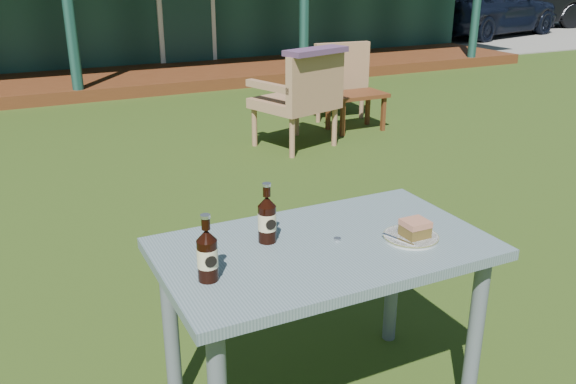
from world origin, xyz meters
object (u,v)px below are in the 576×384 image
cola_bottle_far (207,254)px  armchair_right (335,75)px  cake_slice (415,228)px  car_near (487,6)px  car_far (517,1)px  cola_bottle_near (267,219)px  plate (411,237)px  cafe_table (324,269)px  side_table (356,98)px  armchair_left (301,95)px

cola_bottle_far → armchair_right: size_ratio=0.26×
cake_slice → armchair_right: armchair_right is taller
car_near → car_far: size_ratio=0.97×
cola_bottle_near → plate: bearing=-23.8°
cafe_table → plate: plate is taller
cola_bottle_near → side_table: bearing=53.5°
cafe_table → cola_bottle_far: cola_bottle_far is taller
cafe_table → side_table: (2.44, 3.64, -0.28)m
plate → armchair_right: bearing=63.0°
cola_bottle_far → car_near: bearing=43.4°
armchair_right → car_far: bearing=35.1°
plate → car_far: bearing=43.1°
cafe_table → armchair_left: size_ratio=1.31×
cafe_table → cake_slice: cake_slice is taller
cafe_table → cola_bottle_far: (-0.47, -0.07, 0.19)m
car_far → plate: car_far is taller
cola_bottle_near → cake_slice: bearing=-24.3°
cafe_table → cake_slice: 0.37m
car_near → cola_bottle_near: 14.02m
cola_bottle_far → armchair_left: 3.97m
car_near → cola_bottle_near: (-10.14, -9.68, 0.09)m
plate → cola_bottle_far: cola_bottle_far is taller
car_far → cake_slice: car_far is taller
side_table → car_near: bearing=39.3°
car_near → cafe_table: size_ratio=3.52×
car_far → side_table: (-9.78, -7.41, -0.38)m
car_near → cake_slice: bearing=122.1°
car_far → armchair_left: car_far is taller
car_far → cafe_table: 16.47m
cola_bottle_near → armchair_left: bearing=60.7°
plate → cola_bottle_far: bearing=177.5°
cafe_table → car_near: bearing=44.5°
armchair_left → side_table: 0.91m
armchair_right → plate: bearing=-117.0°
cola_bottle_far → cafe_table: bearing=8.5°
plate → cake_slice: 0.04m
armchair_right → side_table: size_ratio=1.44×
cola_bottle_near → cola_bottle_far: bearing=-148.1°
plate → cola_bottle_near: (-0.49, 0.21, 0.08)m
cola_bottle_far → armchair_left: bearing=58.4°
car_far → cake_slice: (-11.89, -11.16, 0.05)m
plate → armchair_left: 3.65m
car_far → side_table: 12.27m
cafe_table → armchair_left: armchair_left is taller
car_far → car_near: bearing=129.0°
car_near → cola_bottle_far: size_ratio=18.61×
cafe_table → plate: bearing=-18.6°
car_far → armchair_left: bearing=135.9°
armchair_left → armchair_right: size_ratio=1.05×
cake_slice → plate: bearing=135.2°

